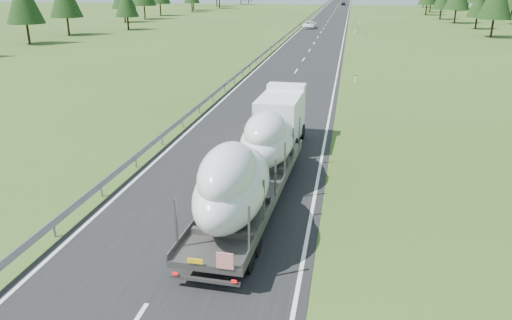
% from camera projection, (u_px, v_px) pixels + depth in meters
% --- Properties ---
extents(ground, '(400.00, 400.00, 0.00)m').
position_uv_depth(ground, '(210.00, 205.00, 22.67)').
color(ground, '#304C19').
rests_on(ground, ground).
extents(road_surface, '(10.00, 400.00, 0.02)m').
position_uv_depth(road_surface, '(326.00, 24.00, 115.14)').
color(road_surface, black).
rests_on(road_surface, ground).
extents(guardrail, '(0.10, 400.00, 0.76)m').
position_uv_depth(guardrail, '(303.00, 21.00, 115.80)').
color(guardrail, slate).
rests_on(guardrail, ground).
extents(marker_posts, '(0.13, 350.08, 1.00)m').
position_uv_depth(marker_posts, '(355.00, 9.00, 164.70)').
color(marker_posts, silver).
rests_on(marker_posts, ground).
extents(highway_sign, '(0.08, 0.90, 2.60)m').
position_uv_depth(highway_sign, '(359.00, 24.00, 94.80)').
color(highway_sign, slate).
rests_on(highway_sign, ground).
extents(boat_truck, '(3.16, 18.53, 4.14)m').
position_uv_depth(boat_truck, '(259.00, 150.00, 23.34)').
color(boat_truck, white).
rests_on(boat_truck, ground).
extents(distant_van, '(2.74, 5.45, 1.48)m').
position_uv_depth(distant_van, '(310.00, 25.00, 105.40)').
color(distant_van, white).
rests_on(distant_van, ground).
extents(distant_car_dark, '(1.89, 4.19, 1.39)m').
position_uv_depth(distant_car_dark, '(343.00, 3.00, 203.67)').
color(distant_car_dark, black).
rests_on(distant_car_dark, ground).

